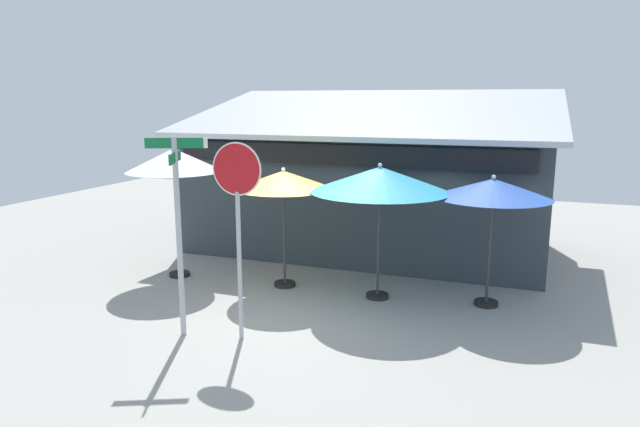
% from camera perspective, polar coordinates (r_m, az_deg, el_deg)
% --- Properties ---
extents(ground_plane, '(28.00, 28.00, 0.10)m').
position_cam_1_polar(ground_plane, '(10.38, -2.25, -10.21)').
color(ground_plane, '#9E9B93').
extents(cafe_building, '(9.03, 5.02, 4.04)m').
position_cam_1_polar(cafe_building, '(14.53, 5.01, 2.65)').
color(cafe_building, '#333D42').
rests_on(cafe_building, ground).
extents(street_sign_post, '(0.87, 0.82, 3.22)m').
position_cam_1_polar(street_sign_post, '(9.14, -14.08, -0.34)').
color(street_sign_post, '#A8AAB2').
rests_on(street_sign_post, ground).
extents(stop_sign, '(0.82, 0.07, 3.15)m').
position_cam_1_polar(stop_sign, '(8.76, -8.29, 1.05)').
color(stop_sign, '#A8AAB2').
rests_on(stop_sign, ground).
extents(patio_umbrella_ivory_left, '(2.00, 2.00, 2.84)m').
position_cam_1_polar(patio_umbrella_ivory_left, '(12.29, -14.50, 5.12)').
color(patio_umbrella_ivory_left, black).
rests_on(patio_umbrella_ivory_left, ground).
extents(patio_umbrella_mustard_center, '(1.99, 1.99, 2.46)m').
position_cam_1_polar(patio_umbrella_mustard_center, '(11.29, -3.70, 3.27)').
color(patio_umbrella_mustard_center, black).
rests_on(patio_umbrella_mustard_center, ground).
extents(patio_umbrella_teal_right, '(2.62, 2.62, 2.62)m').
position_cam_1_polar(patio_umbrella_teal_right, '(10.60, 6.04, 3.38)').
color(patio_umbrella_teal_right, black).
rests_on(patio_umbrella_teal_right, ground).
extents(patio_umbrella_royal_blue_far_right, '(2.09, 2.09, 2.45)m').
position_cam_1_polar(patio_umbrella_royal_blue_far_right, '(10.63, 17.02, 2.30)').
color(patio_umbrella_royal_blue_far_right, black).
rests_on(patio_umbrella_royal_blue_far_right, ground).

